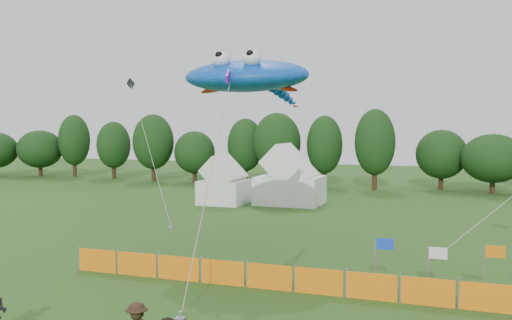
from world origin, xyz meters
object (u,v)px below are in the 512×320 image
(tent_left, at_px, (224,184))
(stingray_kite, at_px, (250,77))
(barrier_fence, at_px, (319,282))
(tent_right, at_px, (290,181))

(tent_left, bearing_deg, stingray_kite, -62.50)
(barrier_fence, bearing_deg, tent_right, 108.88)
(tent_left, bearing_deg, tent_right, 17.85)
(tent_left, distance_m, barrier_fence, 25.84)
(tent_right, xyz_separation_m, barrier_fence, (8.13, -23.78, -1.39))
(barrier_fence, height_order, stingray_kite, stingray_kite)
(tent_right, distance_m, barrier_fence, 25.18)
(tent_left, xyz_separation_m, barrier_fence, (13.32, -22.11, -1.12))
(tent_right, bearing_deg, stingray_kite, -80.32)
(tent_left, height_order, tent_right, tent_right)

